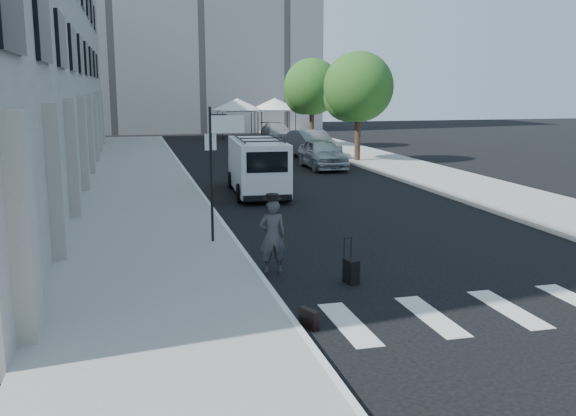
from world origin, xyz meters
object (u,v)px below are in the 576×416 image
briefcase (309,318)px  parked_car_c (277,131)px  suitcase (351,271)px  parked_car_b (311,144)px  businessman (272,236)px  parked_car_a (322,154)px  cargo_van (257,166)px

briefcase → parked_car_c: parked_car_c is taller
suitcase → parked_car_b: (5.91, 23.46, 0.55)m
businessman → parked_car_a: (6.61, 17.63, -0.09)m
briefcase → cargo_van: bearing=60.1°
briefcase → parked_car_a: size_ratio=0.10×
parked_car_a → suitcase: bearing=-104.4°
businessman → parked_car_b: (7.37, 22.30, -0.03)m
suitcase → parked_car_c: size_ratio=0.21×
suitcase → briefcase: bearing=-137.8°
parked_car_c → businessman: bearing=-103.3°
suitcase → parked_car_c: bearing=66.5°
cargo_van → parked_car_a: (4.79, 6.89, -0.34)m
parked_car_b → cargo_van: bearing=-123.4°
cargo_van → suitcase: bearing=-88.0°
suitcase → parked_car_a: bearing=61.8°
parked_car_b → suitcase: bearing=-111.9°
cargo_van → parked_car_a: size_ratio=1.27×
businessman → parked_car_a: bearing=-107.0°
briefcase → parked_car_a: bearing=50.2°
briefcase → cargo_van: (1.95, 14.19, 0.93)m
suitcase → parked_car_b: 24.20m
parked_car_a → parked_car_c: 17.71m
parked_car_b → parked_car_a: bearing=-107.0°
businessman → parked_car_c: bearing=-99.7°
briefcase → parked_car_c: 39.62m
parked_car_a → parked_car_c: size_ratio=0.96×
suitcase → cargo_van: cargo_van is taller
parked_car_a → parked_car_c: bearing=85.4°
suitcase → parked_car_a: parked_car_a is taller
parked_car_c → suitcase: bearing=-100.7°
suitcase → parked_car_b: parked_car_b is taller
parked_car_b → parked_car_c: parked_car_b is taller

